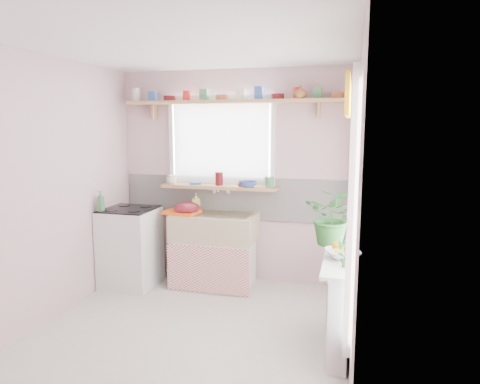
# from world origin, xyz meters

# --- Properties ---
(room) EXTENTS (3.20, 3.20, 3.20)m
(room) POSITION_xyz_m (0.66, 0.86, 1.37)
(room) COLOR beige
(room) RESTS_ON ground
(sink_unit) EXTENTS (0.95, 0.65, 1.11)m
(sink_unit) POSITION_xyz_m (-0.15, 1.29, 0.43)
(sink_unit) COLOR white
(sink_unit) RESTS_ON ground
(cooker) EXTENTS (0.58, 0.58, 0.93)m
(cooker) POSITION_xyz_m (-1.10, 1.05, 0.46)
(cooker) COLOR white
(cooker) RESTS_ON ground
(radiator_ledge) EXTENTS (0.22, 0.95, 0.78)m
(radiator_ledge) POSITION_xyz_m (1.30, 0.20, 0.40)
(radiator_ledge) COLOR white
(radiator_ledge) RESTS_ON ground
(windowsill) EXTENTS (1.40, 0.22, 0.04)m
(windowsill) POSITION_xyz_m (-0.15, 1.48, 1.14)
(windowsill) COLOR tan
(windowsill) RESTS_ON room
(pine_shelf) EXTENTS (2.52, 0.24, 0.04)m
(pine_shelf) POSITION_xyz_m (0.00, 1.47, 2.12)
(pine_shelf) COLOR tan
(pine_shelf) RESTS_ON room
(shelf_crockery) EXTENTS (2.47, 0.11, 0.12)m
(shelf_crockery) POSITION_xyz_m (-0.04, 1.47, 2.19)
(shelf_crockery) COLOR silver
(shelf_crockery) RESTS_ON pine_shelf
(sill_crockery) EXTENTS (1.35, 0.11, 0.12)m
(sill_crockery) POSITION_xyz_m (-0.15, 1.48, 1.22)
(sill_crockery) COLOR silver
(sill_crockery) RESTS_ON windowsill
(dish_tray) EXTENTS (0.42, 0.34, 0.04)m
(dish_tray) POSITION_xyz_m (-0.53, 1.23, 0.87)
(dish_tray) COLOR #F75E16
(dish_tray) RESTS_ON sink_unit
(colander) EXTENTS (0.32, 0.32, 0.14)m
(colander) POSITION_xyz_m (-0.46, 1.22, 0.92)
(colander) COLOR maroon
(colander) RESTS_ON sink_unit
(jade_plant) EXTENTS (0.59, 0.56, 0.53)m
(jade_plant) POSITION_xyz_m (1.21, 0.60, 1.04)
(jade_plant) COLOR #296428
(jade_plant) RESTS_ON radiator_ledge
(fruit_bowl) EXTENTS (0.36, 0.36, 0.07)m
(fruit_bowl) POSITION_xyz_m (1.31, 0.23, 0.81)
(fruit_bowl) COLOR silver
(fruit_bowl) RESTS_ON radiator_ledge
(herb_pot) EXTENTS (0.12, 0.08, 0.22)m
(herb_pot) POSITION_xyz_m (1.33, -0.00, 0.89)
(herb_pot) COLOR #2D6729
(herb_pot) RESTS_ON radiator_ledge
(soap_bottle_sink) EXTENTS (0.12, 0.13, 0.21)m
(soap_bottle_sink) POSITION_xyz_m (-0.43, 1.44, 0.95)
(soap_bottle_sink) COLOR #D3CC5E
(soap_bottle_sink) RESTS_ON sink_unit
(sill_cup) EXTENTS (0.11, 0.11, 0.09)m
(sill_cup) POSITION_xyz_m (-0.73, 1.42, 1.20)
(sill_cup) COLOR beige
(sill_cup) RESTS_ON windowsill
(sill_bowl) EXTENTS (0.26, 0.26, 0.06)m
(sill_bowl) POSITION_xyz_m (0.21, 1.42, 1.19)
(sill_bowl) COLOR #314EA0
(sill_bowl) RESTS_ON windowsill
(shelf_vase) EXTENTS (0.16, 0.16, 0.14)m
(shelf_vase) POSITION_xyz_m (0.79, 1.41, 2.21)
(shelf_vase) COLOR #94592D
(shelf_vase) RESTS_ON pine_shelf
(cooker_bottle) EXTENTS (0.11, 0.11, 0.23)m
(cooker_bottle) POSITION_xyz_m (-1.32, 0.83, 1.03)
(cooker_bottle) COLOR #397245
(cooker_bottle) RESTS_ON cooker
(fruit) EXTENTS (0.20, 0.14, 0.10)m
(fruit) POSITION_xyz_m (1.32, 0.23, 0.87)
(fruit) COLOR orange
(fruit) RESTS_ON fruit_bowl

